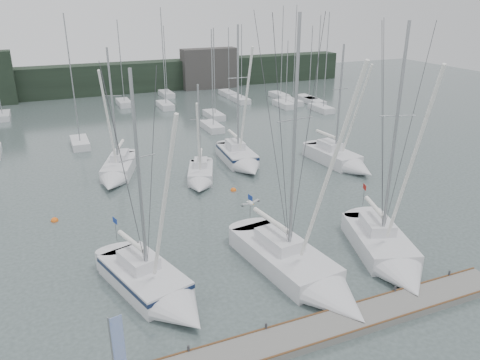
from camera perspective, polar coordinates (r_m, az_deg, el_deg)
name	(u,v)px	position (r m, az deg, el deg)	size (l,w,h in m)	color
ground	(266,283)	(28.18, 3.20, -12.43)	(160.00, 160.00, 0.00)	#414F4D
dock	(311,333)	(24.58, 8.61, -17.94)	(24.00, 2.00, 0.40)	slate
far_treeline	(106,79)	(84.55, -16.02, 11.77)	(90.00, 4.00, 5.00)	black
far_building_right	(209,68)	(86.60, -3.74, 13.42)	(10.00, 3.00, 7.00)	#3D3A38
mast_forest	(130,114)	(66.79, -13.27, 7.81)	(59.56, 27.87, 14.59)	silver
sailboat_near_left	(159,291)	(26.85, -9.84, -13.13)	(5.30, 9.14, 13.54)	silver
sailboat_near_center	(308,276)	(27.96, 8.26, -11.53)	(4.65, 11.49, 16.18)	silver
sailboat_near_right	(390,257)	(30.96, 17.82, -8.89)	(5.70, 9.60, 15.58)	silver
sailboat_mid_b	(117,173)	(44.41, -14.81, 0.86)	(5.18, 8.62, 12.42)	silver
sailboat_mid_c	(200,178)	(42.01, -4.86, 0.24)	(4.27, 6.71, 9.40)	silver
sailboat_mid_d	(241,160)	(46.17, 0.18, 2.49)	(3.36, 8.38, 14.20)	silver
sailboat_mid_e	(343,161)	(46.96, 12.45, 2.26)	(3.45, 8.95, 12.46)	silver
buoy_b	(233,191)	(40.51, -0.81, -1.29)	(0.52, 0.52, 0.52)	orange
buoy_c	(55,221)	(37.83, -21.66, -4.66)	(0.55, 0.55, 0.55)	orange
dock_banner	(116,348)	(20.40, -14.85, -19.19)	(0.57, 0.16, 3.83)	gray
seagull	(251,203)	(23.29, 1.29, -2.81)	(1.03, 0.49, 0.20)	silver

